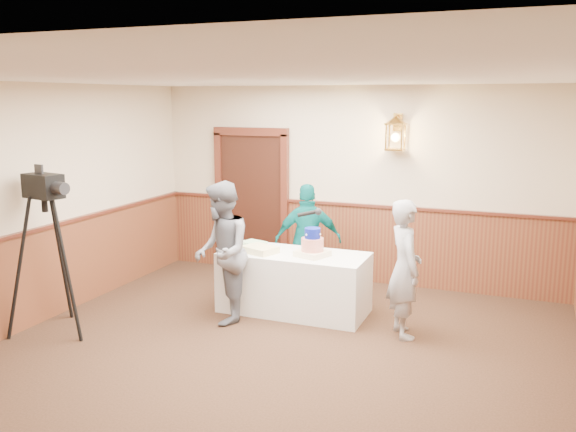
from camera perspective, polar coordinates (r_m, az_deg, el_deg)
name	(u,v)px	position (r m, az deg, el deg)	size (l,w,h in m)	color
ground	(252,379)	(5.99, -3.38, -15.00)	(7.00, 7.00, 0.00)	black
room_shell	(265,213)	(5.92, -2.16, 0.27)	(6.02, 7.02, 2.81)	beige
display_table	(294,282)	(7.59, 0.56, -6.23)	(1.80, 0.80, 0.75)	white
tiered_cake	(312,245)	(7.32, 2.30, -2.75)	(0.43, 0.43, 0.35)	#FFEBBF
sheet_cake_yellow	(260,249)	(7.51, -2.63, -3.15)	(0.39, 0.30, 0.08)	#FDE097
sheet_cake_green	(254,244)	(7.82, -3.23, -2.64)	(0.28, 0.22, 0.07)	#B9EFA8
interviewer	(222,253)	(7.20, -6.23, -3.42)	(1.57, 1.02, 1.68)	slate
baker	(405,269)	(6.85, 10.86, -4.86)	(0.56, 0.37, 1.55)	#939499
assistant_p	(308,240)	(8.11, 1.89, -2.30)	(0.89, 0.37, 1.52)	#055756
tv_camera_rig	(49,263)	(7.31, -21.44, -4.11)	(0.71, 0.66, 1.81)	black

